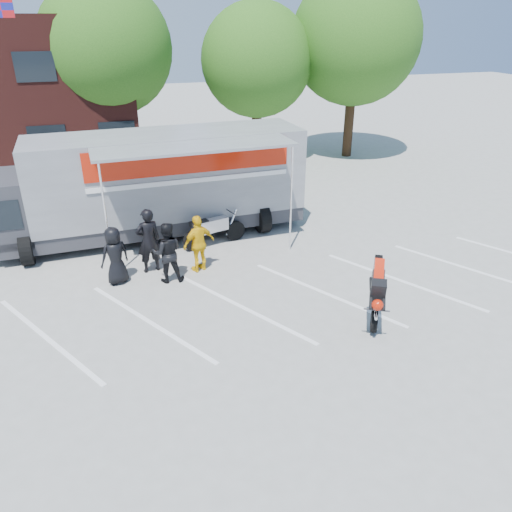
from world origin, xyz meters
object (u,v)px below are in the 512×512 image
tree_left (106,48)px  stunt_bike_rider (372,318)px  spectator_leather_c (167,252)px  tree_mid (257,61)px  tree_right (355,39)px  transporter_truck (159,234)px  spectator_hivis (199,244)px  spectator_leather_b (148,241)px  parked_motorcycle (215,245)px  spectator_leather_a (115,256)px

tree_left → stunt_bike_rider: 18.20m
tree_left → spectator_leather_c: 13.81m
tree_mid → tree_right: size_ratio=0.84×
tree_mid → tree_right: tree_right is taller
transporter_truck → stunt_bike_rider: size_ratio=5.79×
tree_right → spectator_leather_c: size_ratio=5.13×
stunt_bike_rider → spectator_hivis: spectator_hivis is taller
spectator_leather_c → stunt_bike_rider: bearing=149.1°
tree_mid → spectator_leather_b: 13.70m
tree_left → tree_right: size_ratio=0.95×
parked_motorcycle → spectator_leather_b: spectator_leather_b is taller
tree_left → spectator_hivis: size_ratio=4.95×
tree_left → transporter_truck: (0.78, -9.43, -5.57)m
spectator_leather_b → stunt_bike_rider: bearing=128.3°
spectator_leather_b → spectator_leather_a: bearing=13.1°
stunt_bike_rider → spectator_leather_c: spectator_leather_c is taller
spectator_leather_a → spectator_leather_c: bearing=143.9°
transporter_truck → spectator_leather_c: 3.66m
parked_motorcycle → spectator_leather_c: 2.87m
tree_right → stunt_bike_rider: 17.50m
spectator_leather_b → transporter_truck: bearing=-113.0°
tree_right → parked_motorcycle: bearing=-135.4°
spectator_leather_c → tree_mid: bearing=-111.4°
parked_motorcycle → spectator_leather_c: (-1.82, -2.04, 0.89)m
tree_right → stunt_bike_rider: tree_right is taller
tree_right → spectator_leather_a: 17.71m
parked_motorcycle → stunt_bike_rider: bearing=-168.7°
tree_right → spectator_leather_b: (-11.82, -10.71, -4.89)m
spectator_hivis → tree_right: bearing=-154.4°
stunt_bike_rider → spectator_leather_c: (-4.61, 3.55, 0.89)m
tree_right → stunt_bike_rider: size_ratio=4.83×
tree_right → stunt_bike_rider: (-6.78, -15.03, -5.88)m
tree_left → spectator_leather_b: bearing=-89.1°
parked_motorcycle → spectator_hivis: bearing=138.0°
stunt_bike_rider → spectator_leather_a: size_ratio=1.12×
tree_left → spectator_leather_a: (-0.81, -12.65, -4.72)m
transporter_truck → spectator_leather_a: transporter_truck is taller
parked_motorcycle → spectator_leather_a: (-3.24, -1.71, 0.84)m
tree_right → spectator_leather_b: 16.68m
spectator_leather_c → spectator_hivis: size_ratio=1.02×
parked_motorcycle → spectator_leather_a: bearing=102.6°
stunt_bike_rider → spectator_leather_a: 7.22m
spectator_leather_b → spectator_hivis: spectator_leather_b is taller
tree_left → tree_right: bearing=-7.1°
tree_mid → parked_motorcycle: size_ratio=3.35×
spectator_leather_c → spectator_leather_b: bearing=-54.4°
tree_left → spectator_leather_c: bearing=-87.3°
tree_mid → transporter_truck: size_ratio=0.70×
tree_right → transporter_truck: tree_right is taller
spectator_leather_b → spectator_leather_c: bearing=107.9°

